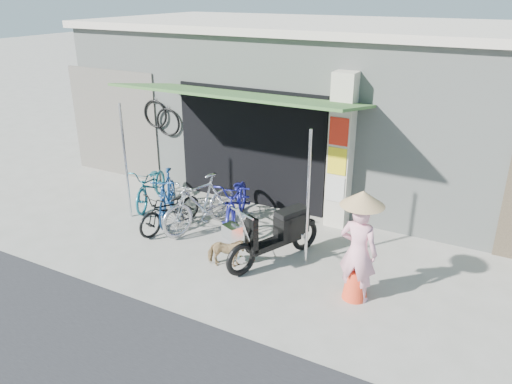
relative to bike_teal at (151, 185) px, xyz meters
The scene contains 13 objects.
ground 3.38m from the bike_teal, 25.94° to the right, with size 80.00×80.00×0.00m, color #9F9B90.
bicycle_shop 4.92m from the bike_teal, 50.28° to the left, with size 12.30×5.30×3.66m.
shop_pillar 4.13m from the bike_teal, 14.22° to the left, with size 0.42×0.44×3.00m.
awning 2.97m from the bike_teal, ahead, with size 4.60×1.88×2.72m.
neighbour_left 2.44m from the bike_teal, 150.48° to the left, with size 2.60×0.06×2.60m, color #6B665B.
bike_teal is the anchor object (origin of this frame).
bike_blue 0.85m from the bike_teal, 28.73° to the right, with size 0.46×1.63×0.98m, color navy.
bike_black 1.34m from the bike_teal, 34.89° to the right, with size 0.53×1.52×0.80m, color black.
bike_silver 1.70m from the bike_teal, 16.98° to the right, with size 0.51×1.80×1.08m, color silver.
bike_navy 2.14m from the bike_teal, ahead, with size 0.67×1.92×1.01m, color navy.
street_dog 3.17m from the bike_teal, 28.06° to the right, with size 0.29×0.65×0.55m, color tan.
moped 3.57m from the bike_teal, 14.74° to the right, with size 0.98×1.88×1.12m.
nun 5.19m from the bike_teal, 15.02° to the right, with size 0.64×0.64×1.76m.
Camera 1 is at (3.71, -6.23, 4.38)m, focal length 35.00 mm.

